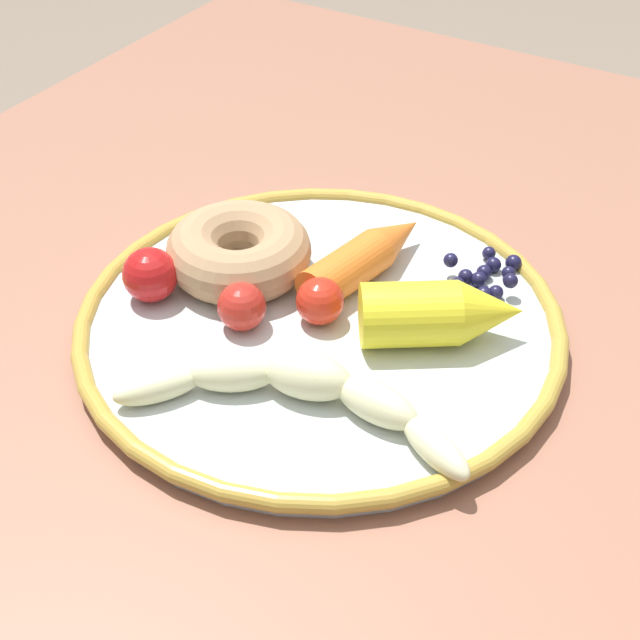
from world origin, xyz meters
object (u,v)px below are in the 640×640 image
object	(u,v)px
blueberry_pile	(485,276)
donut	(239,251)
banana	(302,391)
carrot_orange	(367,256)
plate	(320,323)
carrot_yellow	(442,313)
dining_table	(390,420)
tomato_mid	(242,307)
tomato_far	(150,275)
tomato_near	(320,301)

from	to	relation	value
blueberry_pile	donut	bearing A→B (deg)	26.82
banana	carrot_orange	bearing A→B (deg)	-77.13
plate	carrot_orange	world-z (taller)	carrot_orange
plate	donut	distance (m)	0.08
donut	carrot_yellow	bearing A→B (deg)	-177.30
dining_table	carrot_yellow	bearing A→B (deg)	173.63
tomato_mid	donut	bearing A→B (deg)	-53.49
donut	tomato_mid	world-z (taller)	donut
carrot_orange	donut	xyz separation A→B (m)	(0.08, 0.05, 0.00)
tomato_far	banana	bearing A→B (deg)	165.09
dining_table	banana	xyz separation A→B (m)	(0.01, 0.11, 0.11)
carrot_orange	donut	distance (m)	0.09
carrot_yellow	tomato_far	size ratio (longest dim) A/B	2.92
plate	carrot_orange	xyz separation A→B (m)	(-0.00, -0.06, 0.02)
plate	carrot_yellow	distance (m)	0.09
banana	tomato_mid	world-z (taller)	tomato_mid
blueberry_pile	tomato_mid	xyz separation A→B (m)	(0.12, 0.13, 0.01)
plate	blueberry_pile	xyz separation A→B (m)	(-0.08, -0.10, 0.01)
dining_table	blueberry_pile	size ratio (longest dim) A/B	16.08
dining_table	tomato_far	xyz separation A→B (m)	(0.16, 0.07, 0.12)
banana	blueberry_pile	bearing A→B (deg)	-104.80
plate	tomato_near	bearing A→B (deg)	4.93
carrot_yellow	tomato_near	xyz separation A→B (m)	(0.08, 0.02, -0.01)
plate	banana	size ratio (longest dim) A/B	1.50
banana	carrot_yellow	size ratio (longest dim) A/B	1.97
banana	tomato_near	distance (m)	0.09
tomato_near	dining_table	bearing A→B (deg)	-148.34
blueberry_pile	carrot_orange	bearing A→B (deg)	22.87
dining_table	tomato_mid	world-z (taller)	tomato_mid
banana	carrot_orange	size ratio (longest dim) A/B	1.83
plate	carrot_yellow	xyz separation A→B (m)	(-0.08, -0.02, 0.02)
banana	tomato_far	world-z (taller)	tomato_far
tomato_near	blueberry_pile	bearing A→B (deg)	-129.63
carrot_yellow	carrot_orange	bearing A→B (deg)	-26.92
banana	tomato_mid	distance (m)	0.09
tomato_far	donut	bearing A→B (deg)	-123.48
tomato_far	plate	bearing A→B (deg)	-161.44
plate	tomato_far	size ratio (longest dim) A/B	8.65
dining_table	blueberry_pile	distance (m)	0.13
carrot_yellow	tomato_mid	size ratio (longest dim) A/B	3.42
donut	tomato_near	bearing A→B (deg)	167.93
blueberry_pile	banana	bearing A→B (deg)	75.20
blueberry_pile	carrot_yellow	bearing A→B (deg)	89.33
carrot_orange	tomato_far	world-z (taller)	tomato_far
donut	banana	bearing A→B (deg)	139.77
banana	blueberry_pile	xyz separation A→B (m)	(-0.05, -0.17, -0.01)
banana	tomato_mid	bearing A→B (deg)	-31.16
dining_table	plate	size ratio (longest dim) A/B	2.93
blueberry_pile	tomato_far	xyz separation A→B (m)	(0.19, 0.14, 0.01)
tomato_near	plate	bearing A→B (deg)	-175.07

